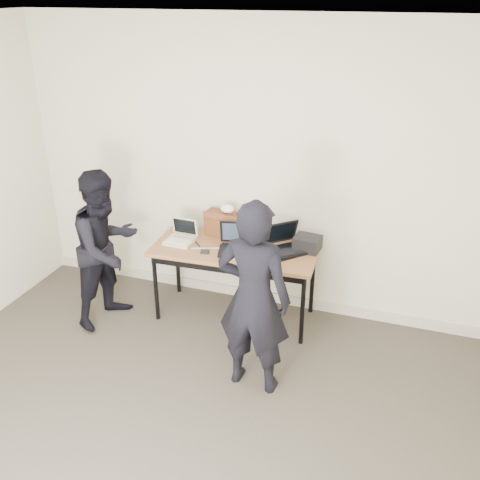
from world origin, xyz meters
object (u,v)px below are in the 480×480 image
at_px(desk, 234,255).
at_px(person_observer, 106,248).
at_px(leather_satchel, 224,224).
at_px(laptop_right, 285,244).
at_px(laptop_beige, 181,238).
at_px(laptop_center, 237,244).
at_px(person_typist, 254,298).
at_px(equipment_box, 307,243).

xyz_separation_m(desk, person_observer, (-1.09, -0.38, 0.07)).
bearing_deg(leather_satchel, laptop_right, 0.05).
bearing_deg(laptop_beige, person_observer, -145.25).
relative_size(laptop_right, leather_satchel, 1.20).
bearing_deg(laptop_beige, desk, 3.91).
height_order(laptop_center, laptop_right, laptop_center).
xyz_separation_m(leather_satchel, person_observer, (-0.91, -0.61, -0.11)).
height_order(desk, leather_satchel, leather_satchel).
distance_m(leather_satchel, person_typist, 1.26).
bearing_deg(leather_satchel, person_observer, -137.27).
bearing_deg(person_observer, laptop_center, -55.45).
bearing_deg(laptop_right, person_observer, 155.28).
bearing_deg(laptop_right, desk, 153.20).
bearing_deg(equipment_box, laptop_beige, -169.74).
relative_size(leather_satchel, person_typist, 0.24).
relative_size(desk, equipment_box, 6.68).
xyz_separation_m(desk, equipment_box, (0.63, 0.19, 0.13)).
distance_m(laptop_beige, person_observer, 0.68).
xyz_separation_m(equipment_box, person_observer, (-1.72, -0.58, -0.05)).
relative_size(laptop_beige, laptop_right, 0.58).
relative_size(laptop_beige, laptop_center, 0.68).
xyz_separation_m(desk, person_typist, (0.45, -0.86, 0.12)).
height_order(leather_satchel, equipment_box, leather_satchel).
xyz_separation_m(laptop_center, leather_satchel, (-0.21, 0.24, 0.07)).
bearing_deg(laptop_beige, equipment_box, 12.34).
bearing_deg(laptop_right, person_typist, -132.58).
height_order(laptop_beige, person_observer, person_observer).
bearing_deg(person_typist, equipment_box, -96.94).
height_order(laptop_center, person_typist, person_typist).
xyz_separation_m(laptop_right, equipment_box, (0.19, 0.06, 0.01)).
bearing_deg(laptop_right, leather_satchel, 127.90).
bearing_deg(person_observer, leather_satchel, -40.17).
height_order(laptop_right, leather_satchel, leather_satchel).
bearing_deg(laptop_right, laptop_center, 155.23).
relative_size(equipment_box, person_observer, 0.16).
relative_size(equipment_box, person_typist, 0.15).
bearing_deg(desk, leather_satchel, 125.95).
bearing_deg(desk, person_typist, -64.75).
bearing_deg(person_observer, laptop_beige, -41.27).
height_order(equipment_box, person_typist, person_typist).
bearing_deg(laptop_center, person_observer, -176.35).
relative_size(desk, laptop_center, 3.93).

